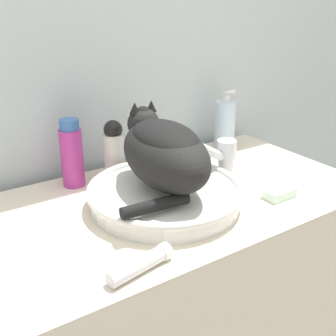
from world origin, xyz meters
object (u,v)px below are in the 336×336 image
(shampoo_bottle_tall, at_px, (72,154))
(cream_tube, at_px, (141,264))
(faucet, at_px, (223,157))
(cat, at_px, (163,150))
(lotion_bottle_white, at_px, (114,148))
(soap_bar, at_px, (279,193))
(soap_pump_bottle, at_px, (225,125))

(shampoo_bottle_tall, bearing_deg, cream_tube, -95.61)
(faucet, relative_size, shampoo_bottle_tall, 0.79)
(cat, height_order, faucet, cat)
(shampoo_bottle_tall, relative_size, lotion_bottle_white, 1.14)
(cat, bearing_deg, soap_bar, -110.10)
(shampoo_bottle_tall, distance_m, lotion_bottle_white, 0.13)
(faucet, bearing_deg, cat, -1.82)
(cat, height_order, cream_tube, cat)
(shampoo_bottle_tall, bearing_deg, soap_bar, -41.69)
(soap_pump_bottle, bearing_deg, shampoo_bottle_tall, 180.00)
(soap_bar, bearing_deg, lotion_bottle_white, 127.97)
(soap_pump_bottle, bearing_deg, lotion_bottle_white, 180.00)
(soap_pump_bottle, height_order, shampoo_bottle_tall, soap_pump_bottle)
(cat, xyz_separation_m, soap_pump_bottle, (0.40, 0.23, -0.06))
(shampoo_bottle_tall, bearing_deg, lotion_bottle_white, 0.00)
(soap_pump_bottle, xyz_separation_m, soap_bar, (-0.13, -0.37, -0.07))
(faucet, xyz_separation_m, soap_pump_bottle, (0.19, 0.21, 0.01))
(lotion_bottle_white, distance_m, soap_bar, 0.48)
(shampoo_bottle_tall, distance_m, cream_tube, 0.45)
(cream_tube, bearing_deg, faucet, 30.29)
(faucet, bearing_deg, soap_pump_bottle, -140.05)
(cat, xyz_separation_m, soap_bar, (0.27, -0.14, -0.13))
(cat, xyz_separation_m, lotion_bottle_white, (-0.02, 0.23, -0.06))
(cat, distance_m, faucet, 0.23)
(cat, bearing_deg, soap_pump_bottle, -52.94)
(soap_bar, bearing_deg, cat, 153.11)
(soap_pump_bottle, bearing_deg, soap_bar, -109.17)
(cream_tube, bearing_deg, cat, 48.14)
(cat, distance_m, soap_pump_bottle, 0.47)
(faucet, relative_size, cream_tube, 1.01)
(soap_bar, bearing_deg, cream_tube, -170.93)
(cream_tube, bearing_deg, shampoo_bottle_tall, 84.39)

